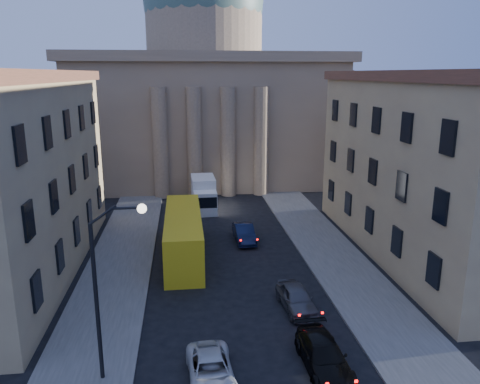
% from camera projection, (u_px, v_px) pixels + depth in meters
% --- Properties ---
extents(sidewalk_left, '(5.00, 60.00, 0.15)m').
position_uv_depth(sidewalk_left, '(112.00, 288.00, 32.23)').
color(sidewalk_left, '#55534E').
rests_on(sidewalk_left, ground).
extents(sidewalk_right, '(5.00, 60.00, 0.15)m').
position_uv_depth(sidewalk_right, '(349.00, 276.00, 34.20)').
color(sidewalk_right, '#55534E').
rests_on(sidewalk_right, ground).
extents(church, '(68.02, 28.76, 36.60)m').
position_uv_depth(church, '(205.00, 92.00, 66.37)').
color(church, '#826950').
rests_on(church, ground).
extents(building_right, '(11.60, 26.60, 14.70)m').
position_uv_depth(building_right, '(440.00, 165.00, 37.23)').
color(building_right, tan).
rests_on(building_right, ground).
extents(street_lamp, '(2.62, 0.44, 8.83)m').
position_uv_depth(street_lamp, '(107.00, 279.00, 21.50)').
color(street_lamp, black).
rests_on(street_lamp, ground).
extents(car_left_mid, '(2.41, 4.80, 1.30)m').
position_uv_depth(car_left_mid, '(211.00, 371.00, 22.36)').
color(car_left_mid, silver).
rests_on(car_left_mid, ground).
extents(car_right_mid, '(2.17, 5.13, 1.48)m').
position_uv_depth(car_right_mid, '(324.00, 355.00, 23.45)').
color(car_right_mid, black).
rests_on(car_right_mid, ground).
extents(car_right_far, '(2.14, 4.57, 1.51)m').
position_uv_depth(car_right_far, '(296.00, 298.00, 29.40)').
color(car_right_far, '#4A494E').
rests_on(car_right_far, ground).
extents(car_right_distant, '(1.74, 4.67, 1.52)m').
position_uv_depth(car_right_distant, '(244.00, 233.00, 41.37)').
color(car_right_distant, black).
rests_on(car_right_distant, ground).
extents(city_bus, '(2.94, 12.52, 3.53)m').
position_uv_depth(city_bus, '(183.00, 234.00, 37.80)').
color(city_bus, yellow).
rests_on(city_bus, ground).
extents(box_truck, '(2.60, 6.28, 3.42)m').
position_uv_depth(box_truck, '(204.00, 195.00, 51.09)').
color(box_truck, silver).
rests_on(box_truck, ground).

